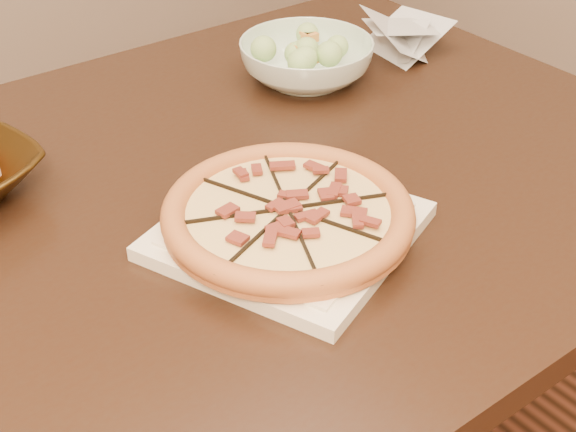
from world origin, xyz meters
The scene contains 6 objects.
dining_table centered at (0.04, 0.18, 0.65)m, with size 1.46×0.96×0.75m.
plate centered at (0.11, 0.04, 0.76)m, with size 0.34×0.34×0.02m.
pizza centered at (0.11, 0.04, 0.78)m, with size 0.29×0.29×0.03m.
salad_bowl centered at (0.40, 0.36, 0.78)m, with size 0.21×0.21×0.07m, color silver.
salad centered at (0.40, 0.36, 0.83)m, with size 0.08×0.12×0.04m.
cling_film centered at (0.60, 0.35, 0.78)m, with size 0.15×0.12×0.05m, color silver, non-canonical shape.
Camera 1 is at (-0.36, -0.56, 1.31)m, focal length 50.00 mm.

